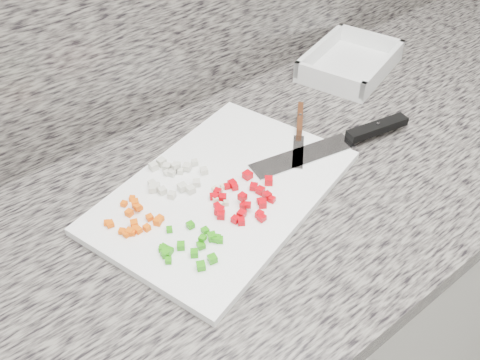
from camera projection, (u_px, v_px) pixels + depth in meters
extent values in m
cube|color=beige|center=(245.00, 346.00, 1.22)|extent=(3.92, 0.62, 0.86)
cube|color=slate|center=(246.00, 205.00, 0.93)|extent=(3.96, 0.64, 0.04)
cube|color=white|center=(224.00, 191.00, 0.91)|extent=(0.51, 0.40, 0.01)
cube|color=#F45A05|center=(137.00, 207.00, 0.85)|extent=(0.01, 0.01, 0.01)
cube|color=#F45A05|center=(147.00, 228.00, 0.83)|extent=(0.01, 0.01, 0.01)
cube|color=#F45A05|center=(135.00, 203.00, 0.86)|extent=(0.02, 0.02, 0.01)
cube|color=#F45A05|center=(129.00, 213.00, 0.85)|extent=(0.01, 0.01, 0.01)
cube|color=#F45A05|center=(138.00, 230.00, 0.83)|extent=(0.01, 0.01, 0.01)
cube|color=#F45A05|center=(110.00, 224.00, 0.84)|extent=(0.01, 0.01, 0.01)
cube|color=#F45A05|center=(122.00, 231.00, 0.83)|extent=(0.01, 0.01, 0.01)
cube|color=#F45A05|center=(126.00, 234.00, 0.82)|extent=(0.01, 0.01, 0.01)
cube|color=#F45A05|center=(139.00, 208.00, 0.86)|extent=(0.01, 0.01, 0.01)
cube|color=#F45A05|center=(150.00, 217.00, 0.85)|extent=(0.01, 0.01, 0.01)
cube|color=#F45A05|center=(134.00, 224.00, 0.84)|extent=(0.02, 0.02, 0.01)
cube|color=#F45A05|center=(124.00, 204.00, 0.87)|extent=(0.01, 0.01, 0.01)
cube|color=#F45A05|center=(132.00, 198.00, 0.88)|extent=(0.01, 0.01, 0.01)
cube|color=#F45A05|center=(160.00, 219.00, 0.84)|extent=(0.01, 0.01, 0.01)
cube|color=#F45A05|center=(107.00, 223.00, 0.84)|extent=(0.01, 0.01, 0.01)
cube|color=#F45A05|center=(136.00, 229.00, 0.83)|extent=(0.01, 0.01, 0.01)
cube|color=#F45A05|center=(133.00, 233.00, 0.82)|extent=(0.01, 0.01, 0.01)
cube|color=#F45A05|center=(158.00, 222.00, 0.84)|extent=(0.02, 0.02, 0.01)
cube|color=#F45A05|center=(130.00, 232.00, 0.82)|extent=(0.02, 0.02, 0.01)
cube|color=beige|center=(175.00, 166.00, 0.93)|extent=(0.01, 0.01, 0.01)
cube|color=beige|center=(152.00, 184.00, 0.91)|extent=(0.01, 0.01, 0.01)
cube|color=beige|center=(191.00, 190.00, 0.89)|extent=(0.01, 0.01, 0.01)
cube|color=beige|center=(155.00, 188.00, 0.90)|extent=(0.01, 0.01, 0.01)
cube|color=beige|center=(177.00, 166.00, 0.94)|extent=(0.02, 0.02, 0.01)
cube|color=beige|center=(172.00, 195.00, 0.88)|extent=(0.02, 0.02, 0.01)
cube|color=beige|center=(161.00, 162.00, 0.95)|extent=(0.02, 0.02, 0.01)
cube|color=beige|center=(167.00, 173.00, 0.93)|extent=(0.01, 0.01, 0.01)
cube|color=beige|center=(172.00, 173.00, 0.93)|extent=(0.01, 0.01, 0.01)
cube|color=beige|center=(204.00, 171.00, 0.93)|extent=(0.02, 0.02, 0.01)
cube|color=beige|center=(162.00, 191.00, 0.89)|extent=(0.01, 0.01, 0.01)
cube|color=beige|center=(195.00, 162.00, 0.95)|extent=(0.01, 0.01, 0.01)
cube|color=beige|center=(187.00, 167.00, 0.94)|extent=(0.02, 0.02, 0.01)
cube|color=beige|center=(153.00, 188.00, 0.90)|extent=(0.02, 0.02, 0.01)
cube|color=beige|center=(180.00, 171.00, 0.93)|extent=(0.01, 0.01, 0.01)
cube|color=beige|center=(153.00, 166.00, 0.94)|extent=(0.01, 0.01, 0.01)
cube|color=beige|center=(156.00, 187.00, 0.90)|extent=(0.02, 0.02, 0.01)
cube|color=beige|center=(197.00, 183.00, 0.91)|extent=(0.02, 0.02, 0.01)
cube|color=beige|center=(167.00, 167.00, 0.94)|extent=(0.02, 0.02, 0.01)
cube|color=beige|center=(182.00, 187.00, 0.90)|extent=(0.01, 0.01, 0.01)
cube|color=#27940D|center=(217.00, 238.00, 0.81)|extent=(0.02, 0.02, 0.01)
cube|color=#27940D|center=(205.00, 230.00, 0.83)|extent=(0.01, 0.01, 0.01)
cube|color=#27940D|center=(163.00, 249.00, 0.80)|extent=(0.01, 0.01, 0.01)
cube|color=#27940D|center=(202.00, 238.00, 0.80)|extent=(0.01, 0.01, 0.01)
cube|color=#27940D|center=(194.00, 253.00, 0.79)|extent=(0.02, 0.02, 0.01)
cube|color=#27940D|center=(212.00, 259.00, 0.78)|extent=(0.01, 0.01, 0.01)
cube|color=#27940D|center=(169.00, 260.00, 0.78)|extent=(0.01, 0.01, 0.01)
cube|color=#27940D|center=(181.00, 246.00, 0.80)|extent=(0.02, 0.02, 0.01)
cube|color=#27940D|center=(166.00, 253.00, 0.79)|extent=(0.01, 0.01, 0.01)
cube|color=#27940D|center=(201.00, 266.00, 0.77)|extent=(0.02, 0.02, 0.01)
cube|color=#27940D|center=(201.00, 245.00, 0.80)|extent=(0.01, 0.01, 0.01)
cube|color=#27940D|center=(220.00, 240.00, 0.81)|extent=(0.01, 0.01, 0.01)
cube|color=#27940D|center=(166.00, 254.00, 0.79)|extent=(0.01, 0.01, 0.01)
cube|color=#27940D|center=(163.00, 247.00, 0.80)|extent=(0.01, 0.01, 0.01)
cube|color=#27940D|center=(190.00, 225.00, 0.83)|extent=(0.01, 0.01, 0.01)
cube|color=#27940D|center=(212.00, 237.00, 0.81)|extent=(0.02, 0.02, 0.01)
cube|color=#27940D|center=(169.00, 229.00, 0.83)|extent=(0.01, 0.01, 0.01)
cube|color=#27940D|center=(169.00, 251.00, 0.79)|extent=(0.01, 0.01, 0.01)
cube|color=#C3020D|center=(244.00, 205.00, 0.87)|extent=(0.01, 0.01, 0.01)
cube|color=#C3020D|center=(213.00, 196.00, 0.88)|extent=(0.01, 0.01, 0.01)
cube|color=#C3020D|center=(263.00, 204.00, 0.87)|extent=(0.02, 0.02, 0.01)
cube|color=#C3020D|center=(260.00, 190.00, 0.89)|extent=(0.02, 0.02, 0.01)
cube|color=#C3020D|center=(242.00, 197.00, 0.87)|extent=(0.01, 0.01, 0.01)
cube|color=#C3020D|center=(217.00, 206.00, 0.87)|extent=(0.01, 0.01, 0.01)
cube|color=#C3020D|center=(254.00, 187.00, 0.90)|extent=(0.02, 0.02, 0.01)
cube|color=#C3020D|center=(219.00, 211.00, 0.86)|extent=(0.02, 0.02, 0.01)
cube|color=#C3020D|center=(241.00, 221.00, 0.84)|extent=(0.02, 0.02, 0.01)
cube|color=#C3020D|center=(269.00, 181.00, 0.91)|extent=(0.02, 0.02, 0.01)
cube|color=#C3020D|center=(223.00, 197.00, 0.88)|extent=(0.02, 0.02, 0.01)
cube|color=#C3020D|center=(248.00, 205.00, 0.85)|extent=(0.01, 0.01, 0.01)
cube|color=#C3020D|center=(262.00, 218.00, 0.85)|extent=(0.01, 0.01, 0.01)
cube|color=#C3020D|center=(260.00, 201.00, 0.88)|extent=(0.01, 0.01, 0.01)
cube|color=#C3020D|center=(267.00, 196.00, 0.88)|extent=(0.01, 0.01, 0.01)
cube|color=#C3020D|center=(242.00, 214.00, 0.85)|extent=(0.02, 0.02, 0.01)
cube|color=#C3020D|center=(215.00, 197.00, 0.88)|extent=(0.01, 0.01, 0.01)
cube|color=#C3020D|center=(221.00, 215.00, 0.85)|extent=(0.02, 0.02, 0.01)
cube|color=#C3020D|center=(217.00, 192.00, 0.89)|extent=(0.02, 0.02, 0.01)
cube|color=#C3020D|center=(248.00, 175.00, 0.92)|extent=(0.01, 0.01, 0.01)
cube|color=#C3020D|center=(235.00, 187.00, 0.90)|extent=(0.01, 0.01, 0.01)
cube|color=#C3020D|center=(260.00, 215.00, 0.85)|extent=(0.01, 0.01, 0.01)
cube|color=#C3020D|center=(232.00, 183.00, 0.91)|extent=(0.01, 0.01, 0.01)
cube|color=#C3020D|center=(235.00, 219.00, 0.84)|extent=(0.01, 0.01, 0.01)
cube|color=#C3020D|center=(272.00, 199.00, 0.88)|extent=(0.01, 0.01, 0.01)
cube|color=#C3020D|center=(227.00, 186.00, 0.90)|extent=(0.01, 0.01, 0.01)
cube|color=beige|center=(221.00, 204.00, 0.87)|extent=(0.01, 0.01, 0.01)
cube|color=beige|center=(226.00, 203.00, 0.87)|extent=(0.01, 0.01, 0.01)
cube|color=beige|center=(223.00, 186.00, 0.90)|extent=(0.01, 0.01, 0.01)
cube|color=beige|center=(216.00, 199.00, 0.88)|extent=(0.01, 0.01, 0.01)
cube|color=beige|center=(224.00, 187.00, 0.90)|extent=(0.01, 0.01, 0.01)
cube|color=beige|center=(221.00, 190.00, 0.90)|extent=(0.01, 0.01, 0.01)
cube|color=beige|center=(221.00, 196.00, 0.89)|extent=(0.01, 0.01, 0.01)
cube|color=beige|center=(215.00, 189.00, 0.90)|extent=(0.01, 0.01, 0.01)
cube|color=#B8BABF|center=(303.00, 156.00, 0.97)|extent=(0.21, 0.09, 0.00)
cube|color=black|center=(377.00, 128.00, 1.02)|extent=(0.14, 0.05, 0.02)
cylinder|color=#B8BABF|center=(378.00, 124.00, 1.02)|extent=(0.01, 0.01, 0.00)
cube|color=#B8BABF|center=(298.00, 152.00, 0.98)|extent=(0.08, 0.08, 0.00)
cube|color=#492512|center=(300.00, 119.00, 1.05)|extent=(0.08, 0.08, 0.02)
cylinder|color=#B8BABF|center=(300.00, 115.00, 1.04)|extent=(0.01, 0.01, 0.00)
cube|color=white|center=(349.00, 68.00, 1.23)|extent=(0.27, 0.23, 0.01)
cube|color=white|center=(320.00, 50.00, 1.25)|extent=(0.22, 0.08, 0.04)
cube|color=white|center=(383.00, 68.00, 1.18)|extent=(0.22, 0.08, 0.04)
cube|color=white|center=(370.00, 40.00, 1.28)|extent=(0.06, 0.16, 0.04)
cube|color=white|center=(329.00, 80.00, 1.14)|extent=(0.06, 0.16, 0.04)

